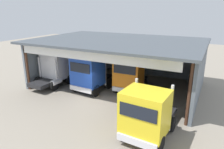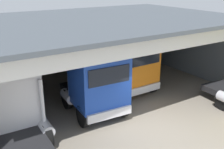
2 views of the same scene
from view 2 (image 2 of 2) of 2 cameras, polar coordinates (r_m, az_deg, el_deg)
The scene contains 7 objects.
ground_plane at distance 14.21m, azimuth 8.07°, elevation -10.49°, with size 80.00×80.00×0.00m, color gray.
workshop_shed at distance 17.64m, azimuth -4.17°, elevation 7.94°, with size 16.29×11.46×4.91m.
truck_white_center_right_bay at distance 13.00m, azimuth -20.77°, elevation -4.85°, with size 2.67×4.84×3.75m.
truck_blue_yard_outside at distance 14.20m, azimuth -3.36°, elevation -1.70°, with size 2.83×4.97×3.68m.
truck_orange_right_bay at distance 17.28m, azimuth 4.26°, elevation 1.93°, with size 2.69×4.47×3.60m.
oil_drum at distance 19.70m, azimuth -19.47°, elevation -1.19°, with size 0.58×0.58×0.91m, color #B21E19.
tool_cart at distance 24.45m, azimuth 7.50°, elevation 3.86°, with size 0.90×0.60×1.00m, color black.
Camera 2 is at (-8.19, -9.19, 7.10)m, focal length 43.11 mm.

